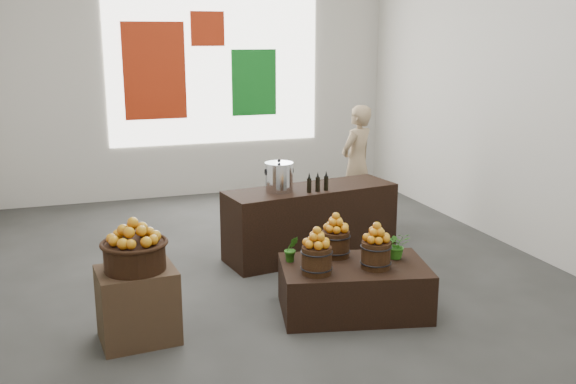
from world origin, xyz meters
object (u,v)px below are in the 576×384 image
object	(u,v)px
wicker_basket	(135,256)
counter	(311,222)
stock_pot_left	(279,178)
display_table	(354,288)
shopper	(357,163)
crate	(138,305)

from	to	relation	value
wicker_basket	counter	distance (m)	2.54
wicker_basket	counter	size ratio (longest dim) A/B	0.25
counter	stock_pot_left	bearing A→B (deg)	-180.00
display_table	shopper	bearing A→B (deg)	77.66
crate	counter	xyz separation A→B (m)	(2.04, 1.48, 0.09)
wicker_basket	stock_pot_left	size ratio (longest dim) A/B	1.64
wicker_basket	shopper	bearing A→B (deg)	40.31
stock_pot_left	counter	bearing A→B (deg)	8.83
crate	shopper	xyz separation A→B (m)	(3.14, 2.66, 0.46)
display_table	wicker_basket	bearing A→B (deg)	-169.07
wicker_basket	stock_pot_left	xyz separation A→B (m)	(1.66, 1.42, 0.22)
shopper	display_table	bearing A→B (deg)	34.18
crate	stock_pot_left	distance (m)	2.27
crate	stock_pot_left	world-z (taller)	stock_pot_left
crate	counter	distance (m)	2.53
display_table	stock_pot_left	distance (m)	1.65
crate	wicker_basket	distance (m)	0.41
crate	counter	size ratio (longest dim) A/B	0.32
counter	stock_pot_left	world-z (taller)	stock_pot_left
display_table	shopper	size ratio (longest dim) A/B	0.84
stock_pot_left	shopper	bearing A→B (deg)	39.96
wicker_basket	shopper	world-z (taller)	shopper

